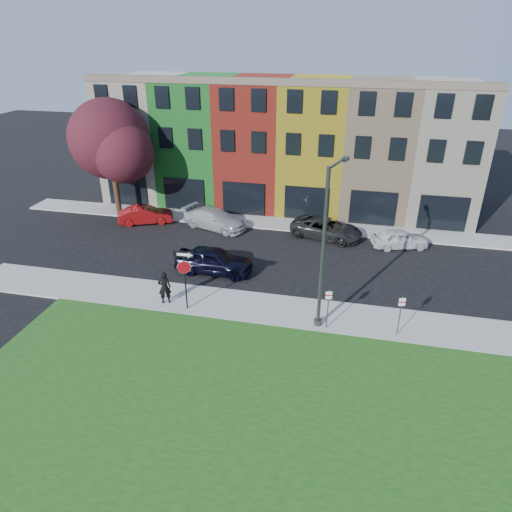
% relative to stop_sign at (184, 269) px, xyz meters
% --- Properties ---
extents(ground, '(120.00, 120.00, 0.00)m').
position_rel_stop_sign_xyz_m(ground, '(4.63, -2.03, -2.53)').
color(ground, black).
rests_on(ground, ground).
extents(sidewalk_near, '(40.00, 3.00, 0.12)m').
position_rel_stop_sign_xyz_m(sidewalk_near, '(6.63, 0.97, -2.47)').
color(sidewalk_near, '#97958F').
rests_on(sidewalk_near, ground).
extents(sidewalk_far, '(40.00, 2.40, 0.12)m').
position_rel_stop_sign_xyz_m(sidewalk_far, '(1.63, 12.97, -2.47)').
color(sidewalk_far, '#97958F').
rests_on(sidewalk_far, ground).
extents(grass_park, '(40.00, 16.00, 0.10)m').
position_rel_stop_sign_xyz_m(grass_park, '(12.63, -8.03, -2.48)').
color(grass_park, '#1F4C15').
rests_on(grass_park, ground).
extents(rowhouse_block, '(30.00, 10.12, 10.00)m').
position_rel_stop_sign_xyz_m(rowhouse_block, '(2.13, 19.15, 2.46)').
color(rowhouse_block, beige).
rests_on(rowhouse_block, ground).
extents(stop_sign, '(1.05, 0.12, 3.40)m').
position_rel_stop_sign_xyz_m(stop_sign, '(0.00, 0.00, 0.00)').
color(stop_sign, black).
rests_on(stop_sign, sidewalk_near).
extents(man, '(1.00, 0.93, 1.89)m').
position_rel_stop_sign_xyz_m(man, '(-1.35, 0.32, -1.46)').
color(man, black).
rests_on(man, sidewalk_near).
extents(sedan_near, '(2.18, 4.90, 1.63)m').
position_rel_stop_sign_xyz_m(sedan_near, '(0.13, 4.46, -1.71)').
color(sedan_near, black).
rests_on(sedan_near, ground).
extents(parked_car_red, '(4.41, 5.16, 1.36)m').
position_rel_stop_sign_xyz_m(parked_car_red, '(-7.43, 11.02, -1.85)').
color(parked_car_red, maroon).
rests_on(parked_car_red, ground).
extents(parked_car_silver, '(5.02, 6.23, 1.46)m').
position_rel_stop_sign_xyz_m(parked_car_silver, '(-1.91, 11.26, -1.80)').
color(parked_car_silver, '#AFB0B4').
rests_on(parked_car_silver, ground).
extents(parked_car_dark, '(4.89, 6.28, 1.42)m').
position_rel_stop_sign_xyz_m(parked_car_dark, '(6.48, 11.26, -1.82)').
color(parked_car_dark, black).
rests_on(parked_car_dark, ground).
extents(parked_car_white, '(3.55, 4.64, 1.31)m').
position_rel_stop_sign_xyz_m(parked_car_white, '(11.54, 10.71, -1.88)').
color(parked_car_white, silver).
rests_on(parked_car_white, ground).
extents(street_lamp, '(1.00, 2.51, 8.16)m').
position_rel_stop_sign_xyz_m(street_lamp, '(7.03, 0.23, 1.71)').
color(street_lamp, '#424547').
rests_on(street_lamp, sidewalk_near).
extents(parking_sign_a, '(0.32, 0.12, 2.19)m').
position_rel_stop_sign_xyz_m(parking_sign_a, '(7.42, -0.12, -1.04)').
color(parking_sign_a, '#424547').
rests_on(parking_sign_a, sidewalk_near).
extents(parking_sign_b, '(0.32, 0.12, 2.19)m').
position_rel_stop_sign_xyz_m(parking_sign_b, '(10.84, 0.02, -1.04)').
color(parking_sign_b, '#424547').
rests_on(parking_sign_b, sidewalk_near).
extents(tree_purple, '(7.24, 6.33, 9.02)m').
position_rel_stop_sign_xyz_m(tree_purple, '(-10.21, 12.27, 3.43)').
color(tree_purple, black).
rests_on(tree_purple, sidewalk_far).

